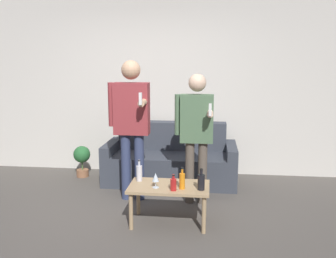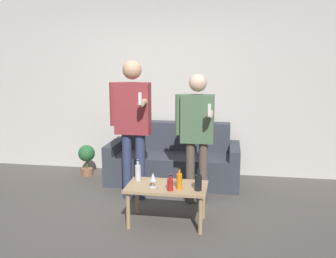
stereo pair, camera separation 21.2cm
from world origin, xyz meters
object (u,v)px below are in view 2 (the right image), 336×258
(person_standing_left, at_px, (132,119))
(couch, at_px, (174,161))
(person_standing_right, at_px, (197,128))
(coffee_table, at_px, (167,191))
(bottle_orange, at_px, (138,172))

(person_standing_left, bearing_deg, couch, 62.31)
(person_standing_left, height_order, person_standing_right, person_standing_left)
(couch, bearing_deg, person_standing_left, -117.69)
(couch, xyz_separation_m, coffee_table, (0.14, -1.44, 0.07))
(person_standing_left, xyz_separation_m, person_standing_right, (0.80, -0.03, -0.09))
(bottle_orange, height_order, person_standing_right, person_standing_right)
(coffee_table, xyz_separation_m, person_standing_left, (-0.54, 0.66, 0.66))
(bottle_orange, bearing_deg, couch, 81.03)
(couch, distance_m, coffee_table, 1.44)
(couch, distance_m, bottle_orange, 1.35)
(bottle_orange, xyz_separation_m, person_standing_right, (0.60, 0.52, 0.42))
(coffee_table, height_order, person_standing_left, person_standing_left)
(person_standing_left, bearing_deg, coffee_table, -50.68)
(coffee_table, relative_size, bottle_orange, 3.58)
(coffee_table, distance_m, person_standing_right, 0.89)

